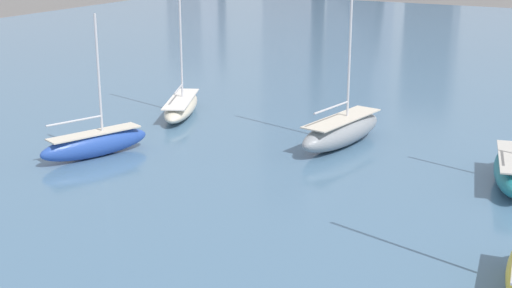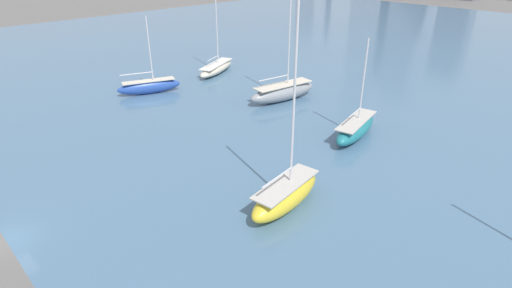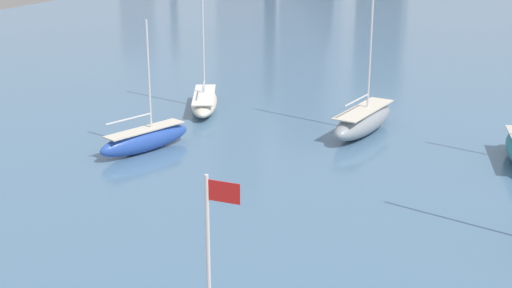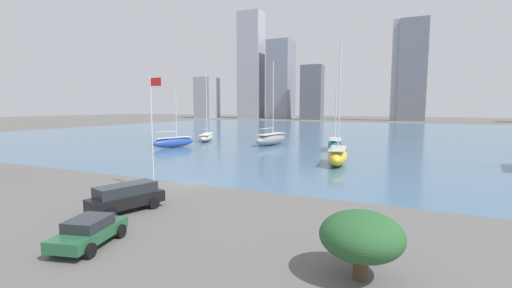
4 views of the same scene
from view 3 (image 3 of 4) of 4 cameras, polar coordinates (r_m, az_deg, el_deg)
harbor_water at (r=94.48m, az=17.31°, el=6.35°), size 180.00×140.00×0.00m
sailboat_blue at (r=56.37m, az=-8.85°, el=0.40°), size 4.65×8.53×10.24m
sailboat_gray at (r=60.72m, az=8.59°, el=1.89°), size 4.13×10.28×16.03m
sailboat_cream at (r=67.69m, az=-4.16°, el=3.46°), size 6.19×9.90×14.56m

